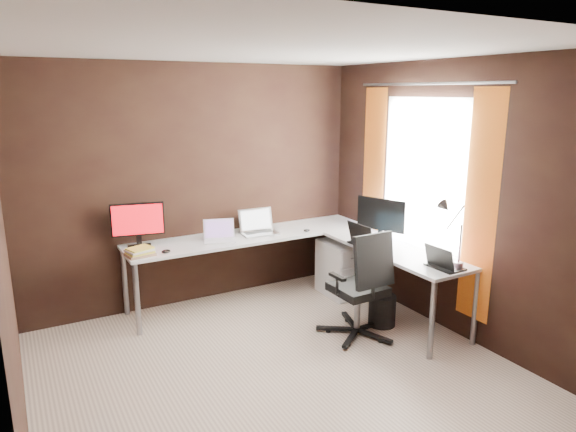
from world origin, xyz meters
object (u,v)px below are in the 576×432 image
(monitor_right, at_px, (381,216))
(book_stack, at_px, (140,252))
(desk_lamp, at_px, (450,226))
(drawer_pedestal, at_px, (343,268))
(laptop_white, at_px, (219,236))
(laptop_black_small, at_px, (443,263))
(monitor_left, at_px, (138,222))
(laptop_black_big, at_px, (365,241))
(laptop_silver, at_px, (258,228))
(wastebasket, at_px, (382,310))
(office_chair, at_px, (360,305))

(monitor_right, height_order, book_stack, monitor_right)
(desk_lamp, bearing_deg, monitor_right, 74.70)
(drawer_pedestal, bearing_deg, laptop_white, 166.96)
(laptop_black_small, xyz_separation_m, desk_lamp, (0.04, -0.01, 0.33))
(monitor_right, relative_size, laptop_white, 1.36)
(monitor_right, distance_m, book_stack, 2.38)
(monitor_left, bearing_deg, drawer_pedestal, -0.88)
(laptop_black_big, relative_size, laptop_black_small, 1.17)
(monitor_left, distance_m, book_stack, 0.36)
(laptop_white, bearing_deg, book_stack, -154.75)
(drawer_pedestal, distance_m, laptop_white, 1.45)
(monitor_left, distance_m, monitor_right, 2.41)
(laptop_silver, height_order, wastebasket, laptop_silver)
(laptop_silver, bearing_deg, desk_lamp, -59.05)
(book_stack, bearing_deg, desk_lamp, -36.19)
(laptop_white, bearing_deg, laptop_silver, 25.36)
(laptop_black_small, relative_size, wastebasket, 1.02)
(monitor_left, bearing_deg, laptop_white, -0.64)
(laptop_silver, distance_m, book_stack, 1.31)
(laptop_black_small, bearing_deg, laptop_white, 36.48)
(laptop_black_small, height_order, book_stack, laptop_black_small)
(laptop_black_big, height_order, desk_lamp, desk_lamp)
(monitor_left, distance_m, laptop_black_small, 2.86)
(drawer_pedestal, relative_size, wastebasket, 1.99)
(drawer_pedestal, relative_size, laptop_silver, 1.51)
(monitor_right, xyz_separation_m, laptop_silver, (-0.98, 0.85, -0.19))
(laptop_white, relative_size, laptop_black_small, 1.18)
(office_chair, relative_size, wastebasket, 3.36)
(laptop_white, xyz_separation_m, wastebasket, (1.20, -1.16, -0.63))
(laptop_silver, xyz_separation_m, laptop_black_big, (0.72, -0.93, -0.00))
(book_stack, xyz_separation_m, office_chair, (1.71, -1.11, -0.47))
(drawer_pedestal, bearing_deg, desk_lamp, -87.20)
(monitor_left, height_order, book_stack, monitor_left)
(laptop_black_big, bearing_deg, laptop_black_small, -171.66)
(drawer_pedestal, height_order, monitor_left, monitor_left)
(laptop_silver, height_order, laptop_black_big, laptop_silver)
(wastebasket, bearing_deg, drawer_pedestal, 81.28)
(laptop_white, relative_size, wastebasket, 1.21)
(monitor_left, distance_m, wastebasket, 2.52)
(laptop_black_big, xyz_separation_m, book_stack, (-2.02, 0.76, -0.01))
(monitor_left, relative_size, wastebasket, 1.65)
(drawer_pedestal, distance_m, wastebasket, 0.87)
(drawer_pedestal, distance_m, laptop_black_small, 1.50)
(laptop_silver, relative_size, laptop_black_big, 1.10)
(drawer_pedestal, height_order, office_chair, office_chair)
(laptop_silver, bearing_deg, laptop_black_small, -59.92)
(laptop_silver, distance_m, laptop_black_small, 2.01)
(monitor_right, relative_size, office_chair, 0.49)
(laptop_black_small, bearing_deg, desk_lamp, -107.21)
(drawer_pedestal, relative_size, laptop_black_small, 1.95)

